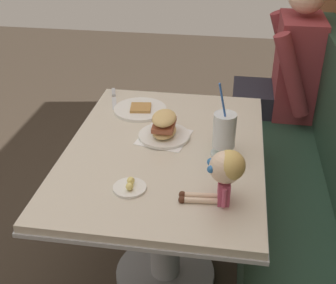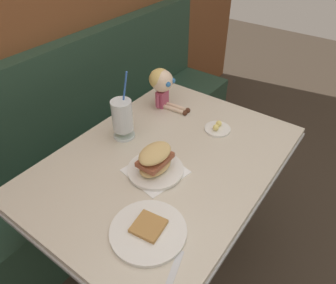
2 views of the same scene
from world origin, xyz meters
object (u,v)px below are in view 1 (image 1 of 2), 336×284
butter_knife (114,95)px  seated_doll (225,170)px  butter_saucer (130,187)px  diner_patron (290,65)px  toast_plate (140,109)px  sandwich_plate (164,128)px  milkshake_glass (224,132)px

butter_knife → seated_doll: 0.99m
butter_saucer → diner_patron: bearing=154.0°
toast_plate → seated_doll: bearing=33.5°
seated_doll → diner_patron: (-1.37, 0.33, -0.13)m
sandwich_plate → butter_knife: sandwich_plate is taller
milkshake_glass → butter_knife: 0.76m
sandwich_plate → diner_patron: size_ratio=0.29×
toast_plate → milkshake_glass: bearing=50.6°
toast_plate → milkshake_glass: milkshake_glass is taller
seated_doll → toast_plate: bearing=-146.5°
sandwich_plate → butter_saucer: bearing=-8.9°
sandwich_plate → butter_saucer: (0.38, -0.06, -0.04)m
diner_patron → toast_plate: bearing=-46.0°
milkshake_glass → seated_doll: 0.31m
toast_plate → butter_saucer: 0.63m
sandwich_plate → butter_knife: size_ratio=1.02×
toast_plate → sandwich_plate: size_ratio=1.06×
sandwich_plate → diner_patron: 1.13m
butter_saucer → seated_doll: (0.02, 0.33, 0.12)m
toast_plate → seated_doll: seated_doll is taller
butter_knife → seated_doll: size_ratio=1.04×
toast_plate → sandwich_plate: sandwich_plate is taller
butter_knife → seated_doll: seated_doll is taller
sandwich_plate → milkshake_glass: bearing=68.7°
milkshake_glass → butter_knife: bearing=-129.9°
milkshake_glass → butter_saucer: milkshake_glass is taller
diner_patron → seated_doll: bearing=-13.4°
butter_knife → butter_saucer: bearing=18.9°
milkshake_glass → diner_patron: 1.12m
toast_plate → butter_knife: size_ratio=1.08×
butter_knife → diner_patron: size_ratio=0.28×
seated_doll → diner_patron: 1.41m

